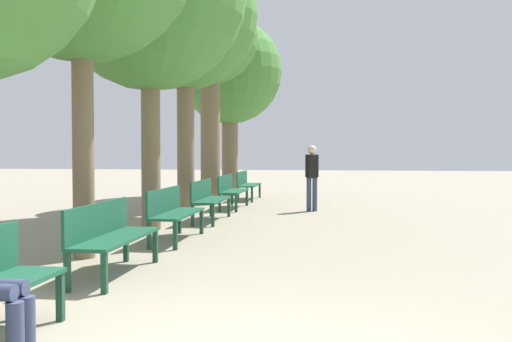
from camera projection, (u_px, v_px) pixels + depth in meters
The scene contains 9 objects.
bench_row_1 at pixel (109, 232), 6.79m from camera, with size 0.50×1.78×0.87m.
bench_row_2 at pixel (172, 210), 9.41m from camera, with size 0.50×1.78×0.87m.
bench_row_3 at pixel (208, 197), 12.03m from camera, with size 0.50×1.78×0.87m.
bench_row_4 at pixel (230, 189), 14.65m from camera, with size 0.50×1.78×0.87m.
bench_row_5 at pixel (246, 183), 17.28m from camera, with size 0.50×1.78×0.87m.
tree_row_3 at pixel (185, 18), 13.18m from camera, with size 3.38×3.38×6.29m.
tree_row_4 at pixel (210, 41), 15.80m from camera, with size 2.68×2.68×6.02m.
tree_row_5 at pixel (230, 73), 18.77m from camera, with size 3.45×3.45×5.83m.
pedestrian_near at pixel (312, 173), 14.02m from camera, with size 0.33×0.27×1.62m.
Camera 1 is at (0.99, -3.72, 1.49)m, focal length 40.00 mm.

